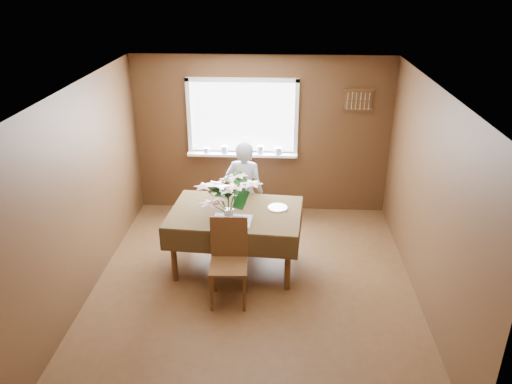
# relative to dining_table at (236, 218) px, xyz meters

# --- Properties ---
(floor) EXTENTS (4.50, 4.50, 0.00)m
(floor) POSITION_rel_dining_table_xyz_m (0.26, -0.46, -0.71)
(floor) COLOR #4E311A
(floor) RESTS_ON ground
(ceiling) EXTENTS (4.50, 4.50, 0.00)m
(ceiling) POSITION_rel_dining_table_xyz_m (0.26, -0.46, 1.79)
(ceiling) COLOR white
(ceiling) RESTS_ON wall_back
(wall_back) EXTENTS (4.00, 0.00, 4.00)m
(wall_back) POSITION_rel_dining_table_xyz_m (0.26, 1.79, 0.54)
(wall_back) COLOR brown
(wall_back) RESTS_ON floor
(wall_front) EXTENTS (4.00, 0.00, 4.00)m
(wall_front) POSITION_rel_dining_table_xyz_m (0.26, -2.71, 0.54)
(wall_front) COLOR brown
(wall_front) RESTS_ON floor
(wall_left) EXTENTS (0.00, 4.50, 4.50)m
(wall_left) POSITION_rel_dining_table_xyz_m (-1.74, -0.46, 0.54)
(wall_left) COLOR brown
(wall_left) RESTS_ON floor
(wall_right) EXTENTS (0.00, 4.50, 4.50)m
(wall_right) POSITION_rel_dining_table_xyz_m (2.26, -0.46, 0.54)
(wall_right) COLOR brown
(wall_right) RESTS_ON floor
(window_assembly) EXTENTS (1.72, 0.20, 1.22)m
(window_assembly) POSITION_rel_dining_table_xyz_m (-0.03, 1.73, 0.64)
(window_assembly) COLOR white
(window_assembly) RESTS_ON wall_back
(spoon_rack) EXTENTS (0.44, 0.05, 0.33)m
(spoon_rack) POSITION_rel_dining_table_xyz_m (1.71, 1.75, 1.14)
(spoon_rack) COLOR brown
(spoon_rack) RESTS_ON wall_back
(dining_table) EXTENTS (1.76, 1.27, 0.82)m
(dining_table) POSITION_rel_dining_table_xyz_m (0.00, 0.00, 0.00)
(dining_table) COLOR brown
(dining_table) RESTS_ON floor
(chair_far) EXTENTS (0.49, 0.49, 0.97)m
(chair_far) POSITION_rel_dining_table_xyz_m (0.04, 0.89, -0.18)
(chair_far) COLOR brown
(chair_far) RESTS_ON floor
(chair_near) EXTENTS (0.46, 0.46, 1.03)m
(chair_near) POSITION_rel_dining_table_xyz_m (-0.02, -0.70, -0.16)
(chair_near) COLOR brown
(chair_near) RESTS_ON floor
(seated_woman) EXTENTS (0.60, 0.45, 1.50)m
(seated_woman) POSITION_rel_dining_table_xyz_m (0.06, 0.77, 0.04)
(seated_woman) COLOR white
(seated_woman) RESTS_ON floor
(flower_bouquet) EXTENTS (0.61, 0.61, 0.52)m
(flower_bouquet) POSITION_rel_dining_table_xyz_m (-0.06, -0.25, 0.44)
(flower_bouquet) COLOR white
(flower_bouquet) RESTS_ON dining_table
(side_plate) EXTENTS (0.32, 0.32, 0.01)m
(side_plate) POSITION_rel_dining_table_xyz_m (0.54, 0.12, 0.11)
(side_plate) COLOR white
(side_plate) RESTS_ON dining_table
(table_knife) EXTENTS (0.07, 0.23, 0.00)m
(table_knife) POSITION_rel_dining_table_xyz_m (0.17, -0.27, 0.11)
(table_knife) COLOR silver
(table_knife) RESTS_ON dining_table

